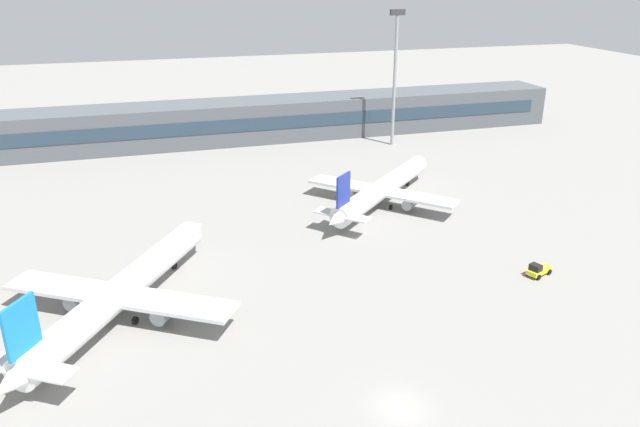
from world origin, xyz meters
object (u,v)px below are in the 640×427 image
airplane_mid (384,188)px  baggage_tug_yellow (538,270)px  floodlight_tower_west (395,70)px  airplane_near (124,289)px

airplane_mid → baggage_tug_yellow: 31.37m
floodlight_tower_west → airplane_near: bearing=-134.6°
airplane_mid → floodlight_tower_west: size_ratio=1.01×
airplane_mid → baggage_tug_yellow: size_ratio=7.44×
baggage_tug_yellow → airplane_near: bearing=173.5°
airplane_near → airplane_mid: airplane_near is taller
airplane_near → floodlight_tower_west: 82.92m
airplane_near → floodlight_tower_west: bearing=45.4°
airplane_near → airplane_mid: size_ratio=1.20×
airplane_near → baggage_tug_yellow: size_ratio=8.96×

